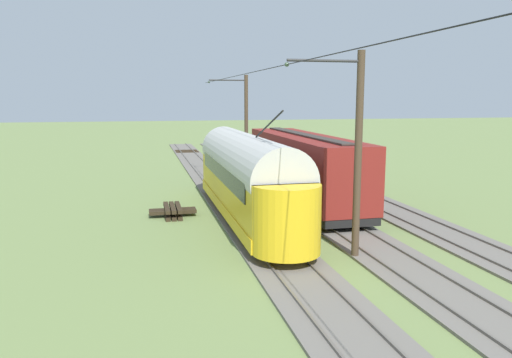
{
  "coord_description": "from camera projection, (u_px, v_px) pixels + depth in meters",
  "views": [
    {
      "loc": [
        9.1,
        25.64,
        6.05
      ],
      "look_at": [
        3.98,
        3.62,
        2.37
      ],
      "focal_mm": 35.02,
      "sensor_mm": 36.0,
      "label": 1
    }
  ],
  "objects": [
    {
      "name": "coach_adjacent",
      "position": [
        303.0,
        166.0,
        28.7
      ],
      "size": [
        2.96,
        14.16,
        3.85
      ],
      "color": "maroon",
      "rests_on": "ground"
    },
    {
      "name": "catenary_pole_mid_near",
      "position": [
        356.0,
        153.0,
        18.45
      ],
      "size": [
        3.01,
        0.28,
        7.75
      ],
      "color": "#423323",
      "rests_on": "ground"
    },
    {
      "name": "spare_tie_stack",
      "position": [
        173.0,
        211.0,
        25.79
      ],
      "size": [
        2.4,
        2.4,
        0.54
      ],
      "color": "#2D2316",
      "rests_on": "ground"
    },
    {
      "name": "track_third_siding",
      "position": [
        239.0,
        210.0,
        27.04
      ],
      "size": [
        2.8,
        80.0,
        0.18
      ],
      "color": "#666059",
      "rests_on": "ground"
    },
    {
      "name": "vintage_streetcar",
      "position": [
        246.0,
        175.0,
        24.75
      ],
      "size": [
        2.65,
        16.49,
        5.45
      ],
      "color": "gold",
      "rests_on": "ground"
    },
    {
      "name": "ground_plane",
      "position": [
        311.0,
        208.0,
        27.65
      ],
      "size": [
        220.0,
        220.0,
        0.0
      ],
      "primitive_type": "plane",
      "color": "olive"
    },
    {
      "name": "catenary_pole_foreground",
      "position": [
        245.0,
        125.0,
        37.67
      ],
      "size": [
        3.01,
        0.28,
        7.75
      ],
      "color": "#423323",
      "rests_on": "ground"
    },
    {
      "name": "track_adjacent_siding",
      "position": [
        309.0,
        206.0,
        27.94
      ],
      "size": [
        2.8,
        80.0,
        0.18
      ],
      "color": "#666059",
      "rests_on": "ground"
    },
    {
      "name": "track_streetcar_siding",
      "position": [
        375.0,
        203.0,
        28.84
      ],
      "size": [
        2.8,
        80.0,
        0.18
      ],
      "color": "#666059",
      "rests_on": "ground"
    },
    {
      "name": "overhead_wire_run",
      "position": [
        443.0,
        30.0,
        8.52
      ],
      "size": [
        2.8,
        63.97,
        0.18
      ],
      "color": "black",
      "rests_on": "ground"
    }
  ]
}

